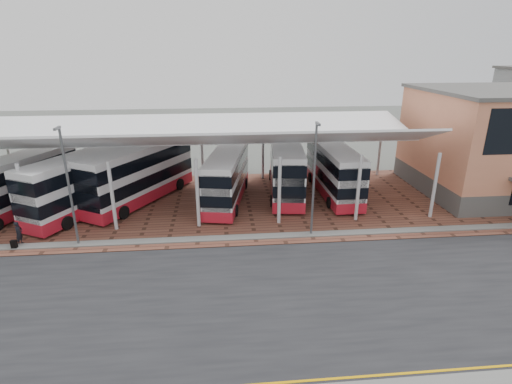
% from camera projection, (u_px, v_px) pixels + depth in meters
% --- Properties ---
extents(ground, '(140.00, 140.00, 0.00)m').
position_uv_depth(ground, '(301.00, 286.00, 22.34)').
color(ground, '#50534E').
extents(road, '(120.00, 14.00, 0.02)m').
position_uv_depth(road, '(305.00, 296.00, 21.40)').
color(road, black).
rests_on(road, ground).
extents(forecourt, '(72.00, 16.00, 0.06)m').
position_uv_depth(forecourt, '(294.00, 201.00, 34.67)').
color(forecourt, brown).
rests_on(forecourt, ground).
extents(north_kerb, '(120.00, 0.80, 0.14)m').
position_uv_depth(north_kerb, '(283.00, 236.00, 28.11)').
color(north_kerb, slate).
rests_on(north_kerb, ground).
extents(yellow_line_far, '(120.00, 0.12, 0.01)m').
position_uv_depth(yellow_line_far, '(334.00, 379.00, 16.06)').
color(yellow_line_far, '#E39E00').
rests_on(yellow_line_far, road).
extents(canopy, '(37.00, 11.63, 7.07)m').
position_uv_depth(canopy, '(198.00, 135.00, 32.86)').
color(canopy, silver).
rests_on(canopy, ground).
extents(lamp_west, '(0.16, 0.90, 8.07)m').
position_uv_depth(lamp_west, '(68.00, 184.00, 25.48)').
color(lamp_west, '#505256').
rests_on(lamp_west, ground).
extents(lamp_east, '(0.16, 0.90, 8.07)m').
position_uv_depth(lamp_east, '(314.00, 177.00, 26.89)').
color(lamp_east, '#505256').
rests_on(lamp_east, ground).
extents(bus_0, '(6.44, 11.05, 4.49)m').
position_uv_depth(bus_0, '(18.00, 185.00, 31.57)').
color(bus_0, silver).
rests_on(bus_0, forecourt).
extents(bus_1, '(7.60, 11.26, 4.68)m').
position_uv_depth(bus_1, '(87.00, 183.00, 31.93)').
color(bus_1, silver).
rests_on(bus_1, forecourt).
extents(bus_2, '(8.18, 11.43, 4.80)m').
position_uv_depth(bus_2, '(139.00, 174.00, 33.81)').
color(bus_2, silver).
rests_on(bus_2, forecourt).
extents(bus_3, '(4.30, 10.70, 4.30)m').
position_uv_depth(bus_3, '(227.00, 177.00, 33.91)').
color(bus_3, silver).
rests_on(bus_3, forecourt).
extents(bus_4, '(3.82, 11.45, 4.63)m').
position_uv_depth(bus_4, '(286.00, 168.00, 35.84)').
color(bus_4, silver).
rests_on(bus_4, forecourt).
extents(bus_5, '(2.77, 10.69, 4.39)m').
position_uv_depth(bus_5, '(333.00, 170.00, 35.54)').
color(bus_5, silver).
rests_on(bus_5, forecourt).
extents(pedestrian, '(0.47, 0.64, 1.64)m').
position_uv_depth(pedestrian, '(19.00, 233.00, 26.68)').
color(pedestrian, black).
rests_on(pedestrian, forecourt).
extents(suitcase, '(0.36, 0.25, 0.61)m').
position_uv_depth(suitcase, '(14.00, 245.00, 26.24)').
color(suitcase, black).
rests_on(suitcase, forecourt).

